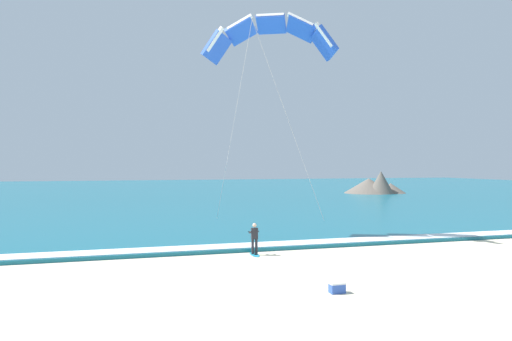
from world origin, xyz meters
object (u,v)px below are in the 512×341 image
(surfboard, at_px, (254,254))
(cooler_box, at_px, (337,288))
(kite_primary, at_px, (270,34))
(kitesurfer, at_px, (254,237))

(surfboard, relative_size, cooler_box, 2.45)
(surfboard, distance_m, cooler_box, 8.21)
(kite_primary, bearing_deg, surfboard, -115.61)
(kitesurfer, bearing_deg, surfboard, -93.32)
(kite_primary, xyz_separation_m, cooler_box, (-1.97, -13.98, -13.17))
(kitesurfer, xyz_separation_m, cooler_box, (0.82, -8.18, -0.74))
(cooler_box, bearing_deg, kitesurfer, 95.72)
(kitesurfer, height_order, cooler_box, kitesurfer)
(surfboard, relative_size, kitesurfer, 0.84)
(surfboard, xyz_separation_m, cooler_box, (0.82, -8.16, 0.18))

